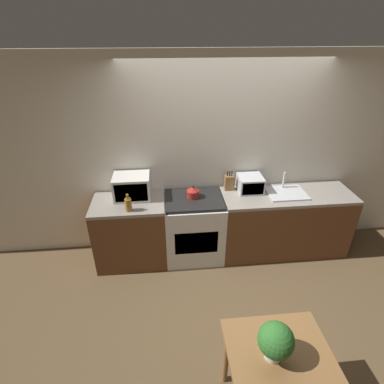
% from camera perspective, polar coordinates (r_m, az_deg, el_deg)
% --- Properties ---
extents(ground_plane, '(16.00, 16.00, 0.00)m').
position_cam_1_polar(ground_plane, '(3.79, 8.19, -19.18)').
color(ground_plane, brown).
extents(wall_back, '(10.00, 0.06, 2.60)m').
position_cam_1_polar(wall_back, '(3.96, 5.74, 6.58)').
color(wall_back, silver).
rests_on(wall_back, ground_plane).
extents(counter_left_run, '(0.90, 0.62, 0.90)m').
position_cam_1_polar(counter_left_run, '(4.03, -11.49, -7.32)').
color(counter_left_run, brown).
rests_on(counter_left_run, ground_plane).
extents(counter_right_run, '(1.71, 0.62, 0.90)m').
position_cam_1_polar(counter_right_run, '(4.31, 16.94, -5.51)').
color(counter_right_run, brown).
rests_on(counter_right_run, ground_plane).
extents(stove_range, '(0.75, 0.62, 0.90)m').
position_cam_1_polar(stove_range, '(4.02, 0.36, -6.81)').
color(stove_range, silver).
rests_on(stove_range, ground_plane).
extents(kettle, '(0.16, 0.16, 0.16)m').
position_cam_1_polar(kettle, '(3.77, 0.16, -0.05)').
color(kettle, maroon).
rests_on(kettle, stove_range).
extents(microwave, '(0.45, 0.34, 0.30)m').
position_cam_1_polar(microwave, '(3.81, -11.35, 1.02)').
color(microwave, silver).
rests_on(microwave, counter_left_run).
extents(bottle, '(0.08, 0.08, 0.22)m').
position_cam_1_polar(bottle, '(3.57, -12.04, -2.32)').
color(bottle, olive).
rests_on(bottle, counter_left_run).
extents(knife_block, '(0.12, 0.09, 0.27)m').
position_cam_1_polar(knife_block, '(3.97, 7.07, 1.80)').
color(knife_block, brown).
rests_on(knife_block, counter_right_run).
extents(toaster_oven, '(0.32, 0.31, 0.20)m').
position_cam_1_polar(toaster_oven, '(3.98, 10.99, 1.57)').
color(toaster_oven, silver).
rests_on(toaster_oven, counter_right_run).
extents(sink_basin, '(0.49, 0.40, 0.24)m').
position_cam_1_polar(sink_basin, '(4.07, 17.50, -0.08)').
color(sink_basin, silver).
rests_on(sink_basin, counter_right_run).
extents(dining_table, '(0.75, 0.76, 0.75)m').
position_cam_1_polar(dining_table, '(2.58, 16.54, -29.73)').
color(dining_table, brown).
rests_on(dining_table, ground_plane).
extents(potted_plant, '(0.25, 0.25, 0.31)m').
position_cam_1_polar(potted_plant, '(2.35, 15.66, -25.65)').
color(potted_plant, beige).
rests_on(potted_plant, dining_table).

